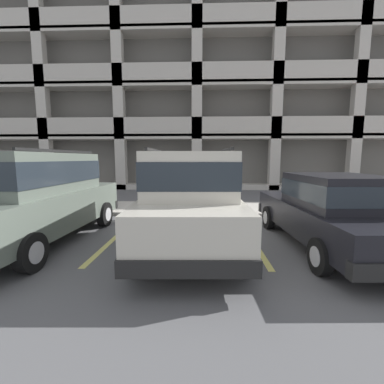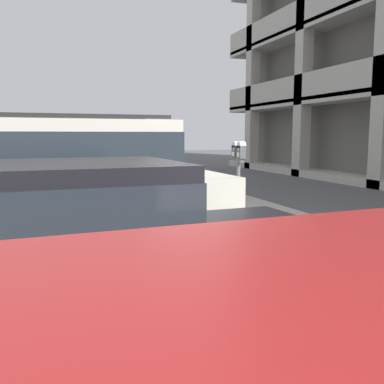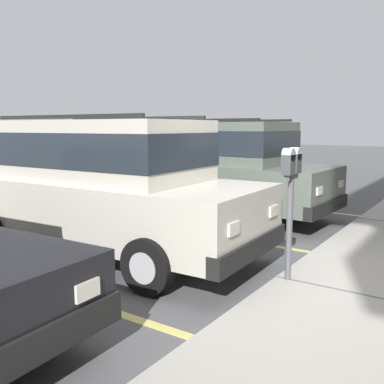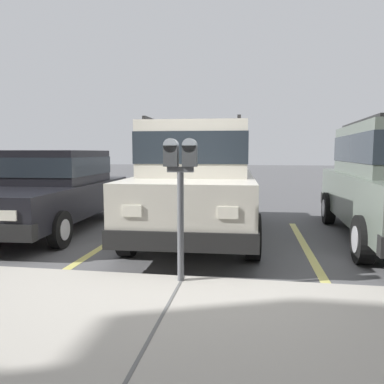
{
  "view_description": "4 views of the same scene",
  "coord_description": "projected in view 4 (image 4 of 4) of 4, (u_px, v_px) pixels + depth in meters",
  "views": [
    {
      "loc": [
        0.43,
        -7.87,
        1.86
      ],
      "look_at": [
        0.18,
        -1.01,
        0.96
      ],
      "focal_mm": 24.0,
      "sensor_mm": 36.0,
      "label": 1
    },
    {
      "loc": [
        6.7,
        -2.85,
        1.76
      ],
      "look_at": [
        -0.23,
        -0.42,
        0.78
      ],
      "focal_mm": 40.0,
      "sensor_mm": 36.0,
      "label": 2
    },
    {
      "loc": [
        4.59,
        2.1,
        1.88
      ],
      "look_at": [
        -0.27,
        -1.18,
        0.98
      ],
      "focal_mm": 40.0,
      "sensor_mm": 36.0,
      "label": 3
    },
    {
      "loc": [
        -0.73,
        4.22,
        1.51
      ],
      "look_at": [
        0.09,
        -0.94,
        0.95
      ],
      "focal_mm": 35.0,
      "sensor_mm": 36.0,
      "label": 4
    }
  ],
  "objects": [
    {
      "name": "ground_plane",
      "position": [
        187.0,
        284.0,
        4.43
      ],
      "size": [
        80.0,
        80.0,
        0.1
      ],
      "color": "#565659"
    },
    {
      "name": "dark_hatchback",
      "position": [
        53.0,
        187.0,
        7.35
      ],
      "size": [
        1.98,
        4.55,
        1.54
      ],
      "rotation": [
        0.0,
        0.0,
        0.04
      ],
      "color": "black",
      "rests_on": "ground_plane"
    },
    {
      "name": "parking_stall_lines",
      "position": [
        104.0,
        246.0,
        6.05
      ],
      "size": [
        12.95,
        4.8,
        0.01
      ],
      "color": "#DBD16B",
      "rests_on": "ground_plane"
    },
    {
      "name": "silver_suv",
      "position": [
        200.0,
        176.0,
        6.71
      ],
      "size": [
        2.14,
        4.85,
        2.03
      ],
      "rotation": [
        0.0,
        0.0,
        0.04
      ],
      "color": "beige",
      "rests_on": "ground_plane"
    },
    {
      "name": "parking_meter_near",
      "position": [
        180.0,
        176.0,
        3.95
      ],
      "size": [
        0.35,
        0.12,
        1.53
      ],
      "color": "#595B60",
      "rests_on": "sidewalk"
    },
    {
      "name": "sidewalk",
      "position": [
        161.0,
        325.0,
        3.14
      ],
      "size": [
        40.0,
        2.2,
        0.12
      ],
      "color": "#ADA89E",
      "rests_on": "ground_plane"
    }
  ]
}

